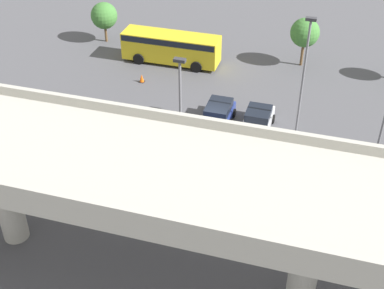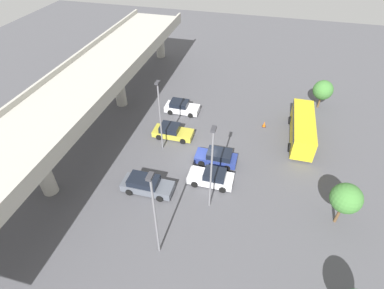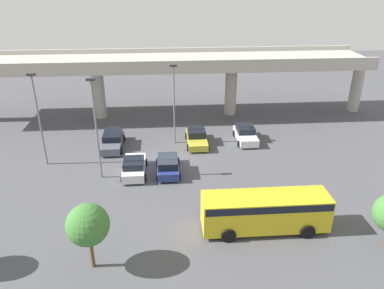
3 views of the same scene
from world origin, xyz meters
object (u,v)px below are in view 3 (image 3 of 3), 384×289
at_px(parked_car_2, 168,165).
at_px(lamp_post_by_overpass, 96,123).
at_px(tree_front_centre, 88,225).
at_px(traffic_cone, 266,192).
at_px(shuttle_bus, 265,210).
at_px(parked_car_3, 197,138).
at_px(parked_car_0, 113,140).
at_px(lamp_post_mid_lot, 174,99).
at_px(lamp_post_near_aisle, 38,114).
at_px(parked_car_1, 134,167).
at_px(parked_car_4, 246,134).

distance_m(parked_car_2, lamp_post_by_overpass, 7.25).
distance_m(tree_front_centre, traffic_cone, 14.54).
distance_m(shuttle_bus, tree_front_centre, 11.66).
height_order(parked_car_2, tree_front_centre, tree_front_centre).
distance_m(parked_car_3, tree_front_centre, 19.07).
relative_size(shuttle_bus, tree_front_centre, 1.98).
bearing_deg(shuttle_bus, lamp_post_by_overpass, 146.45).
xyz_separation_m(parked_car_0, tree_front_centre, (0.74, -17.05, 2.32)).
bearing_deg(lamp_post_mid_lot, shuttle_bus, -69.18).
xyz_separation_m(lamp_post_by_overpass, traffic_cone, (13.48, -3.94, -4.78)).
bearing_deg(parked_car_3, traffic_cone, 24.33).
xyz_separation_m(shuttle_bus, traffic_cone, (1.23, 4.19, -1.27)).
bearing_deg(lamp_post_near_aisle, parked_car_0, 29.59).
height_order(lamp_post_mid_lot, traffic_cone, lamp_post_mid_lot).
xyz_separation_m(tree_front_centre, traffic_cone, (12.45, 6.97, -2.75)).
height_order(parked_car_1, parked_car_3, parked_car_1).
height_order(parked_car_3, parked_car_4, parked_car_4).
distance_m(parked_car_4, lamp_post_near_aisle, 20.29).
bearing_deg(tree_front_centre, parked_car_3, 65.60).
xyz_separation_m(parked_car_1, traffic_cone, (10.67, -4.34, -0.38)).
relative_size(parked_car_3, traffic_cone, 6.60).
bearing_deg(parked_car_3, tree_front_centre, -24.40).
relative_size(parked_car_1, lamp_post_mid_lot, 0.54).
distance_m(lamp_post_near_aisle, traffic_cone, 20.63).
bearing_deg(shuttle_bus, lamp_post_mid_lot, 110.82).
height_order(parked_car_1, lamp_post_by_overpass, lamp_post_by_overpass).
height_order(parked_car_3, tree_front_centre, tree_front_centre).
distance_m(parked_car_0, lamp_post_near_aisle, 7.81).
bearing_deg(traffic_cone, parked_car_2, 150.42).
relative_size(parked_car_1, tree_front_centre, 1.01).
bearing_deg(parked_car_1, parked_car_2, -89.42).
height_order(parked_car_0, tree_front_centre, tree_front_centre).
relative_size(parked_car_2, traffic_cone, 6.17).
bearing_deg(parked_car_2, parked_car_3, -27.55).
height_order(parked_car_2, parked_car_3, parked_car_2).
distance_m(parked_car_3, traffic_cone, 11.26).
relative_size(parked_car_2, lamp_post_by_overpass, 0.49).
xyz_separation_m(parked_car_2, tree_front_centre, (-4.75, -11.35, 2.33)).
xyz_separation_m(parked_car_2, parked_car_3, (3.07, 5.88, -0.05)).
bearing_deg(tree_front_centre, lamp_post_by_overpass, 95.37).
relative_size(parked_car_1, lamp_post_near_aisle, 0.51).
height_order(parked_car_2, shuttle_bus, shuttle_bus).
height_order(lamp_post_near_aisle, lamp_post_by_overpass, lamp_post_by_overpass).
height_order(shuttle_bus, lamp_post_near_aisle, lamp_post_near_aisle).
height_order(parked_car_2, lamp_post_mid_lot, lamp_post_mid_lot).
relative_size(lamp_post_near_aisle, lamp_post_by_overpass, 0.97).
bearing_deg(lamp_post_by_overpass, parked_car_1, 8.21).
relative_size(shuttle_bus, traffic_cone, 12.32).
height_order(shuttle_bus, lamp_post_by_overpass, lamp_post_by_overpass).
distance_m(parked_car_2, traffic_cone, 8.87).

